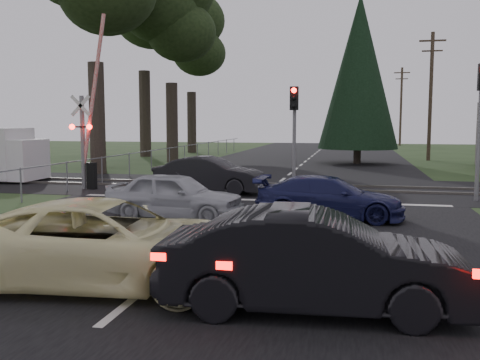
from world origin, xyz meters
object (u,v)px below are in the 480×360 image
(crossing_signal, at_px, (88,139))
(utility_pole_far, at_px, (401,105))
(blue_sedan, at_px, (329,198))
(traffic_signal_center, at_px, (294,120))
(silver_car, at_px, (175,196))
(dark_hatchback, at_px, (315,262))
(utility_pole_mid, at_px, (431,94))
(dark_car_far, at_px, (210,175))
(cream_coupe, at_px, (106,243))

(crossing_signal, bearing_deg, utility_pole_far, 70.77)
(blue_sedan, bearing_deg, traffic_signal_center, 18.19)
(utility_pole_far, height_order, silver_car, utility_pole_far)
(dark_hatchback, bearing_deg, utility_pole_mid, -13.52)
(dark_hatchback, xyz_separation_m, dark_car_far, (-4.93, 12.21, -0.04))
(silver_car, height_order, blue_sedan, silver_car)
(crossing_signal, bearing_deg, utility_pole_mid, 52.03)
(traffic_signal_center, xyz_separation_m, dark_hatchback, (1.80, -13.20, -2.07))
(crossing_signal, relative_size, dark_hatchback, 1.55)
(utility_pole_far, relative_size, dark_car_far, 2.11)
(utility_pole_far, bearing_deg, crossing_signal, -109.23)
(utility_pole_mid, bearing_deg, utility_pole_far, 90.00)
(cream_coupe, distance_m, silver_car, 6.17)
(crossing_signal, distance_m, dark_hatchback, 15.96)
(cream_coupe, relative_size, dark_hatchback, 1.16)
(cream_coupe, xyz_separation_m, dark_car_far, (-1.41, 11.70, -0.02))
(crossing_signal, xyz_separation_m, cream_coupe, (6.55, -11.80, -1.34))
(utility_pole_far, xyz_separation_m, blue_sedan, (-5.85, -49.95, -4.12))
(utility_pole_far, height_order, dark_hatchback, utility_pole_far)
(traffic_signal_center, relative_size, utility_pole_mid, 0.46)
(crossing_signal, xyz_separation_m, utility_pole_far, (15.77, 45.21, 2.67))
(utility_pole_mid, height_order, cream_coupe, utility_pole_mid)
(crossing_signal, xyz_separation_m, blue_sedan, (9.92, -4.74, -1.45))
(traffic_signal_center, distance_m, blue_sedan, 6.27)
(crossing_signal, xyz_separation_m, utility_pole_mid, (15.77, 20.21, 2.67))
(crossing_signal, bearing_deg, silver_car, -45.19)
(traffic_signal_center, xyz_separation_m, utility_pole_mid, (7.50, 19.32, 1.92))
(dark_hatchback, xyz_separation_m, silver_car, (-4.42, 6.62, -0.07))
(silver_car, bearing_deg, traffic_signal_center, -17.15)
(dark_hatchback, relative_size, silver_car, 1.14)
(utility_pole_mid, height_order, silver_car, utility_pole_mid)
(utility_pole_far, relative_size, dark_hatchback, 2.01)
(crossing_signal, relative_size, utility_pole_mid, 0.77)
(silver_car, bearing_deg, utility_pole_mid, -16.78)
(cream_coupe, bearing_deg, utility_pole_far, -14.23)
(blue_sedan, bearing_deg, crossing_signal, 66.34)
(traffic_signal_center, height_order, utility_pole_far, utility_pole_far)
(crossing_signal, height_order, blue_sedan, crossing_signal)
(dark_hatchback, bearing_deg, utility_pole_far, -9.23)
(utility_pole_far, bearing_deg, blue_sedan, -96.68)
(cream_coupe, xyz_separation_m, silver_car, (-0.90, 6.10, -0.05))
(cream_coupe, distance_m, dark_car_far, 11.78)
(utility_pole_far, height_order, blue_sedan, utility_pole_far)
(crossing_signal, distance_m, dark_car_far, 5.32)
(cream_coupe, bearing_deg, dark_hatchback, -103.30)
(dark_hatchback, distance_m, silver_car, 7.96)
(crossing_signal, distance_m, utility_pole_far, 47.96)
(dark_hatchback, bearing_deg, dark_car_far, 18.43)
(utility_pole_mid, height_order, dark_hatchback, utility_pole_mid)
(dark_car_far, bearing_deg, blue_sedan, -130.36)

